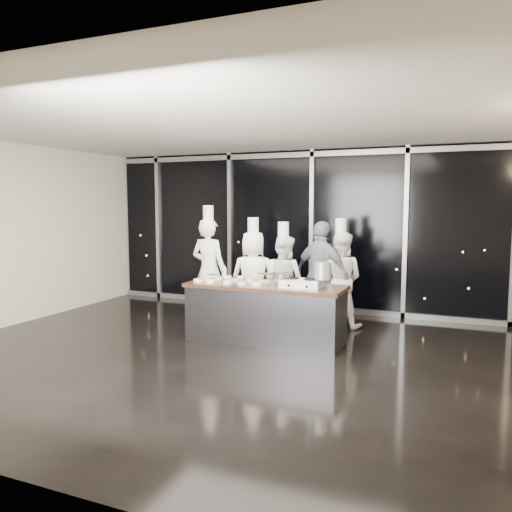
# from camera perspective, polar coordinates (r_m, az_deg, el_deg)

# --- Properties ---
(ground) EXTENTS (9.00, 9.00, 0.00)m
(ground) POSITION_cam_1_polar(r_m,az_deg,el_deg) (7.10, -1.68, -11.50)
(ground) COLOR black
(ground) RESTS_ON ground
(room_shell) EXTENTS (9.02, 7.02, 3.21)m
(room_shell) POSITION_cam_1_polar(r_m,az_deg,el_deg) (6.70, -0.36, 6.93)
(room_shell) COLOR beige
(room_shell) RESTS_ON ground
(window_wall) EXTENTS (8.90, 0.11, 3.20)m
(window_wall) POSITION_cam_1_polar(r_m,az_deg,el_deg) (10.01, 6.43, 2.88)
(window_wall) COLOR black
(window_wall) RESTS_ON ground
(demo_counter) EXTENTS (2.46, 0.86, 0.90)m
(demo_counter) POSITION_cam_1_polar(r_m,az_deg,el_deg) (7.79, 1.06, -6.49)
(demo_counter) COLOR #37373C
(demo_counter) RESTS_ON ground
(stove) EXTENTS (0.59, 0.39, 0.14)m
(stove) POSITION_cam_1_polar(r_m,az_deg,el_deg) (7.43, 5.18, -3.10)
(stove) COLOR silver
(stove) RESTS_ON demo_counter
(frying_pan) EXTENTS (0.56, 0.33, 0.05)m
(frying_pan) POSITION_cam_1_polar(r_m,az_deg,el_deg) (7.52, 3.00, -2.18)
(frying_pan) COLOR slate
(frying_pan) RESTS_ON stove
(stock_pot) EXTENTS (0.25, 0.25, 0.24)m
(stock_pot) POSITION_cam_1_polar(r_m,az_deg,el_deg) (7.34, 7.65, -1.68)
(stock_pot) COLOR #A5A6A8
(stock_pot) RESTS_ON stove
(prep_bowls) EXTENTS (1.19, 0.69, 0.05)m
(prep_bowls) POSITION_cam_1_polar(r_m,az_deg,el_deg) (7.98, -3.06, -2.73)
(prep_bowls) COLOR white
(prep_bowls) RESTS_ON demo_counter
(squeeze_bottle) EXTENTS (0.06, 0.06, 0.23)m
(squeeze_bottle) POSITION_cam_1_polar(r_m,az_deg,el_deg) (8.30, -3.61, -1.83)
(squeeze_bottle) COLOR silver
(squeeze_bottle) RESTS_ON demo_counter
(chef_far_left) EXTENTS (0.72, 0.51, 2.11)m
(chef_far_left) POSITION_cam_1_polar(r_m,az_deg,el_deg) (9.07, -5.41, -1.50)
(chef_far_left) COLOR white
(chef_far_left) RESTS_ON ground
(chef_left) EXTENTS (0.91, 0.70, 1.90)m
(chef_left) POSITION_cam_1_polar(r_m,az_deg,el_deg) (8.72, -0.32, -2.51)
(chef_left) COLOR white
(chef_left) RESTS_ON ground
(chef_center) EXTENTS (0.88, 0.75, 1.83)m
(chef_center) POSITION_cam_1_polar(r_m,az_deg,el_deg) (8.70, 3.12, -2.78)
(chef_center) COLOR white
(chef_center) RESTS_ON ground
(guest) EXTENTS (1.17, 0.81, 1.84)m
(guest) POSITION_cam_1_polar(r_m,az_deg,el_deg) (8.69, 7.50, -2.08)
(guest) COLOR #141C39
(guest) RESTS_ON ground
(chef_right) EXTENTS (0.82, 0.64, 1.89)m
(chef_right) POSITION_cam_1_polar(r_m,az_deg,el_deg) (8.76, 9.56, -2.60)
(chef_right) COLOR white
(chef_right) RESTS_ON ground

